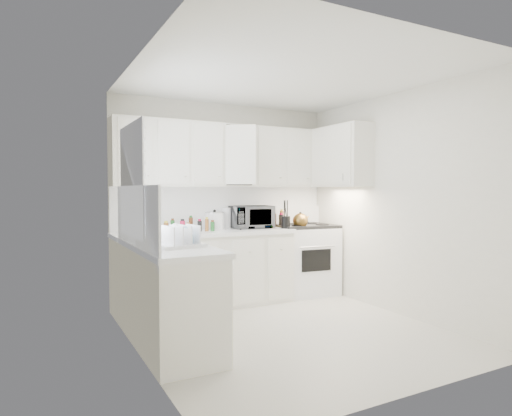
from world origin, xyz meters
TOP-DOWN VIEW (x-y plane):
  - floor at (0.00, 0.00)m, footprint 3.20×3.20m
  - ceiling at (0.00, 0.00)m, footprint 3.20×3.20m
  - wall_back at (0.00, 1.60)m, footprint 3.00×0.00m
  - wall_front at (0.00, -1.60)m, footprint 3.00×0.00m
  - wall_left at (-1.50, 0.00)m, footprint 0.00×3.20m
  - wall_right at (1.50, 0.00)m, footprint 0.00×3.20m
  - window_blinds at (-1.48, 0.35)m, footprint 0.06×0.96m
  - lower_cabinets_back at (-0.39, 1.30)m, footprint 2.22×0.60m
  - lower_cabinets_left at (-1.20, 0.20)m, footprint 0.60×1.60m
  - countertop_back at (-0.39, 1.29)m, footprint 2.24×0.64m
  - countertop_left at (-1.19, 0.20)m, footprint 0.64×1.62m
  - backsplash_back at (0.00, 1.59)m, footprint 2.98×0.02m
  - backsplash_left at (-1.49, 0.20)m, footprint 0.02×1.60m
  - upper_cabinets_back at (0.00, 1.44)m, footprint 3.00×0.33m
  - upper_cabinets_right at (1.33, 0.82)m, footprint 0.33×0.90m
  - sink at (-1.19, 0.55)m, footprint 0.42×0.38m
  - stove at (1.09, 1.31)m, footprint 0.88×0.75m
  - tea_kettle at (0.91, 1.15)m, footprint 0.27×0.24m
  - frying_pan at (1.27, 1.47)m, footprint 0.32×0.44m
  - microwave at (0.30, 1.39)m, footprint 0.56×0.34m
  - rice_cooker at (-0.22, 1.42)m, footprint 0.28×0.28m
  - paper_towel at (-0.02, 1.50)m, footprint 0.12×0.12m
  - utensil_crock at (0.68, 1.14)m, footprint 0.13×0.13m
  - dish_rack at (-1.15, -0.03)m, footprint 0.44×0.35m
  - spice_left_0 at (-0.85, 1.42)m, footprint 0.06×0.06m
  - spice_left_1 at (-0.78, 1.33)m, footprint 0.06×0.06m
  - spice_left_2 at (-0.70, 1.42)m, footprint 0.06×0.06m
  - spice_left_3 at (-0.62, 1.33)m, footprint 0.06×0.06m
  - spice_left_4 at (-0.55, 1.42)m, footprint 0.06×0.06m
  - spice_left_5 at (-0.47, 1.33)m, footprint 0.06×0.06m
  - spice_left_6 at (-0.40, 1.42)m, footprint 0.06×0.06m
  - spice_left_7 at (-0.32, 1.33)m, footprint 0.06×0.06m
  - sauce_right_0 at (0.58, 1.46)m, footprint 0.06×0.06m
  - sauce_right_1 at (0.64, 1.40)m, footprint 0.06×0.06m
  - sauce_right_2 at (0.69, 1.46)m, footprint 0.06×0.06m
  - sauce_right_3 at (0.74, 1.40)m, footprint 0.06×0.06m
  - sauce_right_4 at (0.80, 1.46)m, footprint 0.06×0.06m

SIDE VIEW (x-z plane):
  - floor at x=0.00m, z-range 0.00..0.00m
  - lower_cabinets_back at x=-0.39m, z-range 0.00..0.90m
  - lower_cabinets_left at x=-1.20m, z-range 0.00..0.90m
  - stove at x=1.09m, z-range 0.00..1.25m
  - countertop_back at x=-0.39m, z-range 0.90..0.95m
  - countertop_left at x=-1.19m, z-range 0.90..0.95m
  - frying_pan at x=1.27m, z-range 0.95..0.98m
  - spice_left_0 at x=-0.85m, z-range 0.95..1.08m
  - spice_left_1 at x=-0.78m, z-range 0.95..1.08m
  - spice_left_2 at x=-0.70m, z-range 0.95..1.08m
  - spice_left_3 at x=-0.62m, z-range 0.95..1.08m
  - spice_left_4 at x=-0.55m, z-range 0.95..1.08m
  - spice_left_5 at x=-0.47m, z-range 0.95..1.08m
  - spice_left_6 at x=-0.40m, z-range 0.95..1.08m
  - spice_left_7 at x=-0.32m, z-range 0.95..1.08m
  - sauce_right_0 at x=0.58m, z-range 0.95..1.14m
  - sauce_right_1 at x=0.64m, z-range 0.95..1.14m
  - sauce_right_2 at x=0.69m, z-range 0.95..1.14m
  - sauce_right_3 at x=0.74m, z-range 0.95..1.14m
  - sauce_right_4 at x=0.80m, z-range 0.95..1.14m
  - tea_kettle at x=0.91m, z-range 0.94..1.18m
  - dish_rack at x=-1.15m, z-range 0.95..1.18m
  - sink at x=-1.19m, z-range 0.92..1.22m
  - rice_cooker at x=-0.22m, z-range 0.95..1.21m
  - paper_towel at x=-0.02m, z-range 0.95..1.22m
  - microwave at x=0.30m, z-range 0.95..1.31m
  - utensil_crock at x=0.68m, z-range 0.95..1.34m
  - backsplash_back at x=0.00m, z-range 0.95..1.50m
  - backsplash_left at x=-1.49m, z-range 0.95..1.50m
  - wall_back at x=0.00m, z-range -0.20..2.80m
  - wall_front at x=0.00m, z-range -0.20..2.80m
  - wall_left at x=-1.50m, z-range -0.30..2.90m
  - wall_right at x=1.50m, z-range -0.30..2.90m
  - upper_cabinets_back at x=0.00m, z-range 1.10..1.90m
  - upper_cabinets_right at x=1.33m, z-range 1.10..1.90m
  - window_blinds at x=-1.48m, z-range 1.02..2.08m
  - ceiling at x=0.00m, z-range 2.60..2.60m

